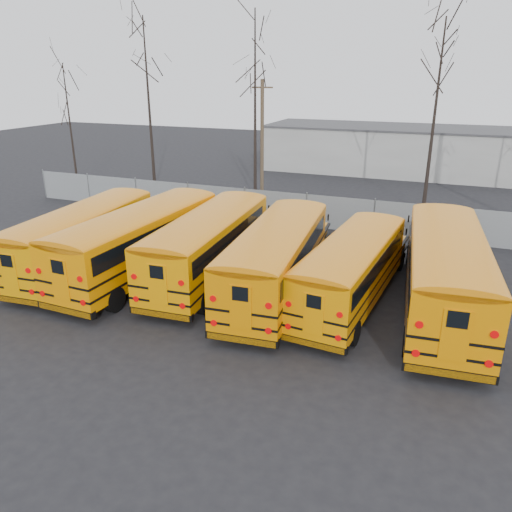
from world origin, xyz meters
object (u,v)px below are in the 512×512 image
at_px(bus_a, 84,232).
at_px(bus_b, 143,236).
at_px(bus_d, 278,253).
at_px(bus_f, 446,266).
at_px(utility_pole_left, 262,139).
at_px(bus_e, 353,265).
at_px(bus_c, 211,239).

bearing_deg(bus_a, bus_b, 0.40).
distance_m(bus_d, bus_f, 6.50).
distance_m(bus_b, bus_d, 6.35).
height_order(bus_a, bus_f, bus_f).
height_order(bus_f, utility_pole_left, utility_pole_left).
height_order(bus_d, utility_pole_left, utility_pole_left).
xyz_separation_m(bus_b, bus_e, (9.41, 0.53, -0.21)).
bearing_deg(bus_e, bus_c, -178.13).
xyz_separation_m(bus_b, bus_d, (6.34, 0.27, -0.06)).
height_order(bus_c, bus_d, bus_d).
xyz_separation_m(bus_a, utility_pole_left, (2.64, 16.34, 2.51)).
distance_m(bus_a, bus_f, 15.90).
bearing_deg(bus_f, bus_a, 179.44).
relative_size(bus_d, utility_pole_left, 1.34).
distance_m(bus_d, bus_e, 3.08).
relative_size(bus_a, bus_f, 0.92).
relative_size(bus_b, bus_f, 0.97).
distance_m(bus_b, bus_f, 12.84).
bearing_deg(bus_d, bus_f, 1.22).
height_order(bus_a, bus_b, bus_b).
relative_size(bus_a, bus_d, 0.98).
xyz_separation_m(bus_b, bus_f, (12.80, 0.97, 0.05)).
relative_size(bus_a, utility_pole_left, 1.31).
bearing_deg(bus_f, bus_c, 175.55).
xyz_separation_m(bus_d, utility_pole_left, (-6.75, 15.82, 2.47)).
relative_size(bus_a, bus_c, 0.98).
bearing_deg(bus_c, bus_f, -2.94).
height_order(bus_c, bus_e, bus_c).
bearing_deg(bus_d, bus_c, 164.83).
bearing_deg(bus_c, utility_pole_left, 99.09).
bearing_deg(bus_d, bus_a, 178.26).
height_order(bus_a, bus_d, bus_d).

